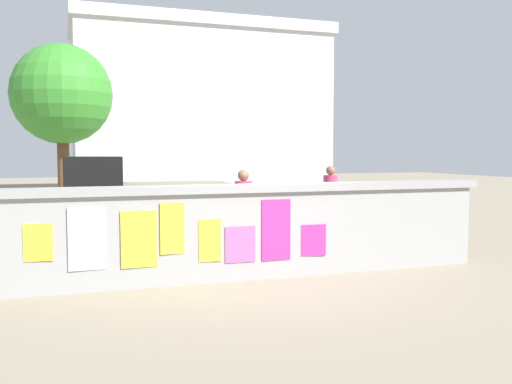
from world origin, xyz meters
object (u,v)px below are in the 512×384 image
(tree_roadside, at_px, (62,95))
(auto_rickshaw_truck, at_px, (140,199))
(bicycle_near, at_px, (96,247))
(motorcycle, at_px, (356,222))
(person_bystander, at_px, (330,193))
(person_walking, at_px, (244,203))

(tree_roadside, bearing_deg, auto_rickshaw_truck, -76.00)
(tree_roadside, bearing_deg, bicycle_near, -87.29)
(motorcycle, height_order, person_bystander, person_bystander)
(bicycle_near, xyz_separation_m, person_walking, (2.74, 0.45, 0.62))
(person_walking, bearing_deg, bicycle_near, -170.78)
(bicycle_near, relative_size, person_walking, 1.05)
(motorcycle, relative_size, bicycle_near, 1.11)
(auto_rickshaw_truck, xyz_separation_m, motorcycle, (4.21, -2.30, -0.44))
(person_bystander, distance_m, tree_roadside, 9.70)
(auto_rickshaw_truck, distance_m, person_walking, 3.08)
(tree_roadside, bearing_deg, motorcycle, -56.29)
(motorcycle, bearing_deg, person_bystander, 83.38)
(bicycle_near, height_order, tree_roadside, tree_roadside)
(motorcycle, height_order, person_walking, person_walking)
(auto_rickshaw_truck, xyz_separation_m, person_bystander, (4.39, -0.71, 0.09))
(motorcycle, bearing_deg, person_walking, -172.62)
(person_walking, relative_size, person_bystander, 1.00)
(motorcycle, bearing_deg, bicycle_near, -171.67)
(motorcycle, height_order, tree_roadside, tree_roadside)
(bicycle_near, xyz_separation_m, person_bystander, (5.53, 2.37, 0.62))
(auto_rickshaw_truck, bearing_deg, tree_roadside, 104.00)
(motorcycle, bearing_deg, tree_roadside, 123.71)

